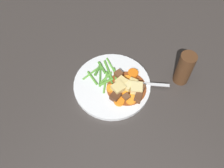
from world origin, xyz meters
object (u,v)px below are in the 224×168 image
potato_chunk_1 (133,84)px  meat_chunk_0 (118,74)px  carrot_slice_5 (134,81)px  potato_chunk_4 (136,89)px  carrot_slice_2 (137,86)px  potato_chunk_3 (118,89)px  meat_chunk_4 (141,88)px  fork (141,83)px  potato_chunk_0 (126,86)px  meat_chunk_2 (139,97)px  carrot_slice_0 (111,88)px  carrot_slice_3 (133,73)px  meat_chunk_3 (116,96)px  carrot_slice_6 (131,99)px  carrot_slice_4 (127,80)px  potato_chunk_2 (121,83)px  pepper_mill (184,68)px  dinner_plate (112,85)px  carrot_slice_1 (119,101)px  meat_chunk_1 (126,97)px  carrot_slice_7 (124,92)px

potato_chunk_1 → meat_chunk_0: potato_chunk_1 is taller
carrot_slice_5 → potato_chunk_4: (0.03, -0.03, 0.01)m
carrot_slice_2 → potato_chunk_4: potato_chunk_4 is taller
potato_chunk_3 → meat_chunk_0: size_ratio=1.63×
carrot_slice_2 → potato_chunk_1: (-0.01, -0.00, 0.01)m
meat_chunk_4 → fork: size_ratio=0.15×
potato_chunk_0 → meat_chunk_2: size_ratio=1.22×
carrot_slice_0 → carrot_slice_5: size_ratio=1.15×
carrot_slice_3 → meat_chunk_3: 0.11m
fork → carrot_slice_6: bearing=-84.9°
carrot_slice_4 → potato_chunk_2: bearing=-102.6°
carrot_slice_4 → potato_chunk_3: potato_chunk_3 is taller
carrot_slice_4 → pepper_mill: (0.14, 0.12, 0.04)m
dinner_plate → carrot_slice_3: size_ratio=7.15×
dinner_plate → potato_chunk_3: bearing=-17.6°
carrot_slice_1 → meat_chunk_0: 0.10m
carrot_slice_3 → carrot_slice_4: carrot_slice_3 is taller
meat_chunk_1 → meat_chunk_4: size_ratio=0.87×
carrot_slice_4 → carrot_slice_7: 0.05m
fork → meat_chunk_4: bearing=-59.9°
meat_chunk_0 → carrot_slice_6: bearing=-31.8°
carrot_slice_4 → potato_chunk_4: potato_chunk_4 is taller
potato_chunk_1 → carrot_slice_4: bearing=166.6°
meat_chunk_0 → meat_chunk_4: size_ratio=0.96×
potato_chunk_0 → potato_chunk_1: (0.01, 0.02, -0.00)m
carrot_slice_4 → potato_chunk_0: bearing=-59.7°
meat_chunk_2 → pepper_mill: size_ratio=0.22×
potato_chunk_3 → meat_chunk_1: bearing=-13.9°
carrot_slice_1 → potato_chunk_1: size_ratio=1.10×
carrot_slice_5 → carrot_slice_7: 0.06m
carrot_slice_7 → potato_chunk_1: potato_chunk_1 is taller
dinner_plate → potato_chunk_4: potato_chunk_4 is taller
carrot_slice_5 → potato_chunk_4: 0.04m
carrot_slice_4 → potato_chunk_2: size_ratio=1.10×
dinner_plate → meat_chunk_1: 0.07m
carrot_slice_4 → carrot_slice_7: (0.02, -0.05, 0.00)m
carrot_slice_0 → carrot_slice_1: bearing=-25.2°
meat_chunk_1 → meat_chunk_0: bearing=140.9°
carrot_slice_1 → dinner_plate: bearing=144.4°
meat_chunk_0 → carrot_slice_5: bearing=12.8°
meat_chunk_0 → fork: meat_chunk_0 is taller
carrot_slice_3 → potato_chunk_3: (-0.00, -0.08, 0.01)m
potato_chunk_1 → carrot_slice_1: bearing=-90.6°
potato_chunk_4 → meat_chunk_0: size_ratio=1.61×
potato_chunk_2 → carrot_slice_7: bearing=-40.9°
carrot_slice_5 → meat_chunk_4: 0.04m
potato_chunk_3 → meat_chunk_3: (0.01, -0.03, -0.01)m
potato_chunk_0 → carrot_slice_2: bearing=40.5°
meat_chunk_2 → meat_chunk_3: (-0.06, -0.04, -0.00)m
potato_chunk_4 → meat_chunk_1: potato_chunk_4 is taller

